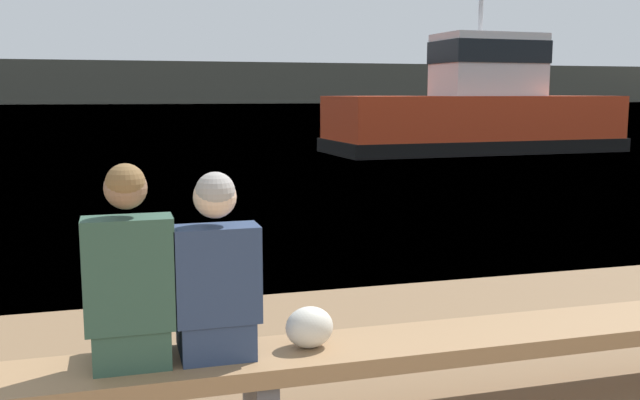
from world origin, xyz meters
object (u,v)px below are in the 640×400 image
(person_left, at_px, (129,282))
(bench_main, at_px, (260,367))
(person_right, at_px, (216,279))
(tugboat_red, at_px, (476,115))
(shopping_bag, at_px, (309,327))

(person_left, bearing_deg, bench_main, -1.13)
(bench_main, relative_size, person_right, 7.82)
(bench_main, xyz_separation_m, person_right, (-0.22, 0.01, 0.50))
(person_right, bearing_deg, tugboat_red, 57.87)
(person_left, xyz_separation_m, tugboat_red, (11.06, 16.91, 0.27))
(person_right, bearing_deg, shopping_bag, 0.10)
(bench_main, xyz_separation_m, shopping_bag, (0.28, 0.01, 0.19))
(tugboat_red, bearing_deg, bench_main, 145.98)
(bench_main, bearing_deg, person_right, 176.43)
(person_right, bearing_deg, person_left, -179.87)
(bench_main, height_order, person_left, person_left)
(person_right, distance_m, tugboat_red, 19.97)
(person_left, relative_size, tugboat_red, 0.11)
(bench_main, xyz_separation_m, person_left, (-0.66, 0.01, 0.52))
(person_right, height_order, tugboat_red, tugboat_red)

